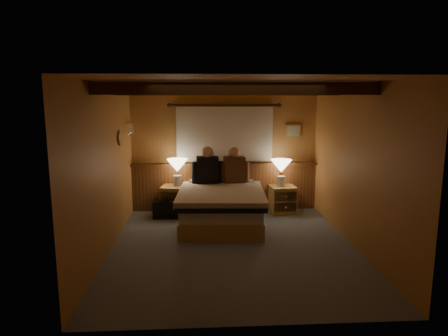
{
  "coord_description": "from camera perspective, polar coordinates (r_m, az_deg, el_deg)",
  "views": [
    {
      "loc": [
        -0.47,
        -5.64,
        2.2
      ],
      "look_at": [
        -0.11,
        0.4,
        1.13
      ],
      "focal_mm": 32.0,
      "sensor_mm": 36.0,
      "label": 1
    }
  ],
  "objects": [
    {
      "name": "nightstand_right",
      "position": [
        7.81,
        8.37,
        -4.43
      ],
      "size": [
        0.5,
        0.46,
        0.52
      ],
      "rotation": [
        0.0,
        0.0,
        0.08
      ],
      "color": "#A88048",
      "rests_on": "floor"
    },
    {
      "name": "nightstand_left",
      "position": [
        7.65,
        -6.96,
        -4.57
      ],
      "size": [
        0.58,
        0.54,
        0.55
      ],
      "rotation": [
        0.0,
        0.0,
        -0.2
      ],
      "color": "#A88048",
      "rests_on": "floor"
    },
    {
      "name": "framed_print",
      "position": [
        7.95,
        9.87,
        5.24
      ],
      "size": [
        0.3,
        0.04,
        0.25
      ],
      "color": "#A58652",
      "rests_on": "wall_back"
    },
    {
      "name": "wainscot",
      "position": [
        7.87,
        0.09,
        -2.5
      ],
      "size": [
        3.6,
        0.23,
        0.94
      ],
      "color": "brown",
      "rests_on": "wall_back"
    },
    {
      "name": "ceiling_beams",
      "position": [
        5.81,
        1.24,
        11.16
      ],
      "size": [
        3.6,
        1.65,
        0.16
      ],
      "color": "#422710",
      "rests_on": "ceiling"
    },
    {
      "name": "lamp_left",
      "position": [
        7.53,
        -6.68,
        0.14
      ],
      "size": [
        0.39,
        0.39,
        0.51
      ],
      "color": "silver",
      "rests_on": "nightstand_left"
    },
    {
      "name": "wall_front",
      "position": [
        3.7,
        3.98,
        -5.63
      ],
      "size": [
        3.6,
        0.0,
        3.6
      ],
      "primitive_type": "plane",
      "rotation": [
        -1.57,
        0.0,
        0.0
      ],
      "color": "#B48040",
      "rests_on": "floor"
    },
    {
      "name": "floor",
      "position": [
        6.07,
        1.27,
        -11.19
      ],
      "size": [
        4.2,
        4.2,
        0.0
      ],
      "primitive_type": "plane",
      "color": "#555B65",
      "rests_on": "ground"
    },
    {
      "name": "wall_left",
      "position": [
        5.88,
        -16.45,
        -0.14
      ],
      "size": [
        0.0,
        4.2,
        4.2
      ],
      "primitive_type": "plane",
      "rotation": [
        1.57,
        0.0,
        1.57
      ],
      "color": "#B48040",
      "rests_on": "floor"
    },
    {
      "name": "ceiling",
      "position": [
        5.66,
        1.37,
        12.09
      ],
      "size": [
        4.2,
        4.2,
        0.0
      ],
      "primitive_type": "plane",
      "rotation": [
        3.14,
        0.0,
        0.0
      ],
      "color": "tan",
      "rests_on": "wall_back"
    },
    {
      "name": "person_right",
      "position": [
        7.43,
        1.49,
        0.02
      ],
      "size": [
        0.57,
        0.25,
        0.69
      ],
      "rotation": [
        0.0,
        0.0,
        0.06
      ],
      "color": "#533321",
      "rests_on": "bed"
    },
    {
      "name": "duffel_bag",
      "position": [
        7.52,
        -7.98,
        -5.7
      ],
      "size": [
        0.54,
        0.33,
        0.39
      ],
      "rotation": [
        0.0,
        0.0,
        -0.02
      ],
      "color": "black",
      "rests_on": "floor"
    },
    {
      "name": "wall_back",
      "position": [
        7.81,
        0.06,
        2.73
      ],
      "size": [
        3.6,
        0.0,
        3.6
      ],
      "primitive_type": "plane",
      "rotation": [
        1.57,
        0.0,
        0.0
      ],
      "color": "#B48040",
      "rests_on": "floor"
    },
    {
      "name": "bed",
      "position": [
        6.97,
        -0.39,
        -5.52
      ],
      "size": [
        1.54,
        1.92,
        0.63
      ],
      "rotation": [
        0.0,
        0.0,
        -0.06
      ],
      "color": "#A88048",
      "rests_on": "floor"
    },
    {
      "name": "person_left",
      "position": [
        7.38,
        -2.38,
        0.0
      ],
      "size": [
        0.58,
        0.25,
        0.71
      ],
      "rotation": [
        0.0,
        0.0,
        0.05
      ],
      "color": "black",
      "rests_on": "bed"
    },
    {
      "name": "wall_right",
      "position": [
        6.16,
        18.26,
        0.21
      ],
      "size": [
        0.0,
        4.2,
        4.2
      ],
      "primitive_type": "plane",
      "rotation": [
        1.57,
        0.0,
        -1.57
      ],
      "color": "#B48040",
      "rests_on": "floor"
    },
    {
      "name": "coat_rail",
      "position": [
        7.34,
        -13.28,
        5.65
      ],
      "size": [
        0.05,
        0.55,
        0.24
      ],
      "color": "white",
      "rests_on": "wall_left"
    },
    {
      "name": "curtain_window",
      "position": [
        7.71,
        0.09,
        5.03
      ],
      "size": [
        2.18,
        0.09,
        1.11
      ],
      "color": "#422710",
      "rests_on": "wall_back"
    },
    {
      "name": "lamp_right",
      "position": [
        7.67,
        8.17,
        0.06
      ],
      "size": [
        0.4,
        0.4,
        0.52
      ],
      "color": "silver",
      "rests_on": "nightstand_right"
    }
  ]
}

